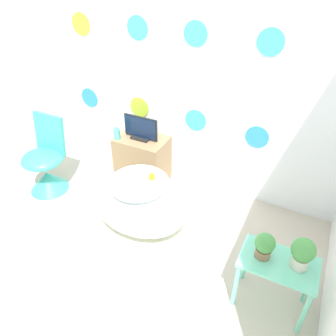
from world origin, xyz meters
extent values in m
plane|color=#BCB29E|center=(0.00, 0.00, 0.00)|extent=(12.00, 12.00, 0.00)
cube|color=white|center=(0.00, 1.70, 1.30)|extent=(4.54, 0.04, 2.60)
cylinder|color=#2D8CE0|center=(-0.95, 1.67, 0.74)|extent=(0.22, 0.01, 0.22)
cylinder|color=#B2D633|center=(-0.30, 1.67, 0.76)|extent=(0.22, 0.01, 0.22)
cylinder|color=#3DC6D6|center=(0.34, 1.67, 0.75)|extent=(0.22, 0.01, 0.22)
cylinder|color=#2D8CE0|center=(0.94, 1.67, 0.72)|extent=(0.22, 0.01, 0.22)
cylinder|color=#B2D633|center=(-0.92, 1.67, 1.52)|extent=(0.22, 0.01, 0.22)
cylinder|color=#3DC6D6|center=(-0.28, 1.67, 1.54)|extent=(0.22, 0.01, 0.22)
cylinder|color=#3DC6D6|center=(0.29, 1.67, 1.55)|extent=(0.22, 0.01, 0.22)
cylinder|color=#3DC6D6|center=(0.92, 1.67, 1.55)|extent=(0.22, 0.01, 0.22)
cube|color=silver|center=(0.23, 0.75, 0.00)|extent=(1.06, 0.75, 0.01)
ellipsoid|color=white|center=(0.17, 0.84, 0.26)|extent=(0.88, 0.64, 0.52)
cylinder|color=#B2DBEA|center=(0.17, 0.84, 0.50)|extent=(0.52, 0.52, 0.01)
sphere|color=yellow|center=(0.26, 0.91, 0.55)|extent=(0.06, 0.06, 0.06)
sphere|color=yellow|center=(0.26, 0.90, 0.58)|extent=(0.04, 0.04, 0.04)
cone|color=orange|center=(0.26, 0.88, 0.58)|extent=(0.02, 0.02, 0.02)
cone|color=#38B2A3|center=(-0.98, 0.88, 0.11)|extent=(0.40, 0.40, 0.21)
ellipsoid|color=#38B2A3|center=(-0.98, 0.88, 0.38)|extent=(0.42, 0.42, 0.15)
cube|color=#38B2A3|center=(-0.98, 1.04, 0.59)|extent=(0.36, 0.09, 0.42)
cube|color=#8E704C|center=(-0.17, 1.47, 0.26)|extent=(0.53, 0.35, 0.52)
cube|color=white|center=(-0.17, 1.30, 0.35)|extent=(0.45, 0.01, 0.15)
cube|color=black|center=(-0.17, 1.47, 0.53)|extent=(0.19, 0.12, 0.02)
cube|color=black|center=(-0.17, 1.48, 0.65)|extent=(0.37, 0.01, 0.24)
cube|color=#0F1E38|center=(-0.17, 1.47, 0.65)|extent=(0.35, 0.01, 0.22)
cylinder|color=#51B2AD|center=(-0.39, 1.36, 0.58)|extent=(0.07, 0.07, 0.11)
cylinder|color=#51B2AD|center=(-0.39, 1.36, 0.64)|extent=(0.04, 0.04, 0.02)
cube|color=#72D8B7|center=(1.41, 0.57, 0.45)|extent=(0.51, 0.31, 0.02)
cylinder|color=#72D8B7|center=(1.18, 0.44, 0.22)|extent=(0.03, 0.03, 0.44)
cylinder|color=#72D8B7|center=(1.64, 0.44, 0.22)|extent=(0.03, 0.03, 0.44)
cylinder|color=#72D8B7|center=(1.18, 0.70, 0.22)|extent=(0.03, 0.03, 0.44)
cylinder|color=#72D8B7|center=(1.64, 0.70, 0.22)|extent=(0.03, 0.03, 0.44)
cylinder|color=#8C6B4C|center=(1.30, 0.57, 0.49)|extent=(0.11, 0.11, 0.07)
sphere|color=#4C9E4C|center=(1.30, 0.57, 0.58)|extent=(0.13, 0.13, 0.13)
cylinder|color=beige|center=(1.53, 0.59, 0.50)|extent=(0.11, 0.11, 0.09)
sphere|color=#4C9E4C|center=(1.53, 0.59, 0.62)|extent=(0.15, 0.15, 0.15)
camera|label=1|loc=(1.38, -1.02, 2.21)|focal=35.00mm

